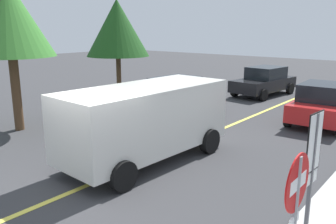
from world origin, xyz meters
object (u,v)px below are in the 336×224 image
(speed_limit_sign, at_px, (313,158))
(stop_sign, at_px, (295,210))
(car_silver_crossing, at_px, (173,94))
(white_van, at_px, (146,118))
(car_red_far_lane, at_px, (324,103))
(tree_left_verge, at_px, (117,28))
(tree_centre_verge, at_px, (9,18))
(car_black_approaching, at_px, (264,81))

(speed_limit_sign, bearing_deg, stop_sign, -169.57)
(car_silver_crossing, bearing_deg, white_van, -148.27)
(white_van, bearing_deg, car_red_far_lane, -19.85)
(stop_sign, height_order, car_red_far_lane, stop_sign)
(car_red_far_lane, height_order, tree_left_verge, tree_left_verge)
(car_silver_crossing, bearing_deg, stop_sign, -134.20)
(stop_sign, bearing_deg, speed_limit_sign, 10.43)
(stop_sign, bearing_deg, tree_centre_verge, 78.26)
(white_van, bearing_deg, tree_left_verge, 52.46)
(car_silver_crossing, bearing_deg, car_red_far_lane, -70.02)
(speed_limit_sign, height_order, tree_centre_verge, tree_centre_verge)
(speed_limit_sign, xyz_separation_m, car_red_far_lane, (9.13, 2.36, -0.94))
(tree_centre_verge, bearing_deg, tree_left_verge, 6.39)
(car_silver_crossing, bearing_deg, speed_limit_sign, -129.47)
(stop_sign, distance_m, speed_limit_sign, 1.56)
(car_black_approaching, distance_m, car_silver_crossing, 6.66)
(tree_left_verge, bearing_deg, tree_centre_verge, -173.61)
(speed_limit_sign, relative_size, white_van, 0.48)
(speed_limit_sign, height_order, car_silver_crossing, speed_limit_sign)
(car_red_far_lane, relative_size, tree_centre_verge, 0.78)
(car_black_approaching, bearing_deg, stop_sign, -154.43)
(tree_left_verge, bearing_deg, car_silver_crossing, -84.64)
(white_van, distance_m, tree_left_verge, 8.68)
(speed_limit_sign, relative_size, car_black_approaching, 0.56)
(white_van, relative_size, car_red_far_lane, 1.22)
(white_van, relative_size, car_silver_crossing, 1.13)
(car_red_far_lane, relative_size, car_silver_crossing, 0.93)
(car_silver_crossing, xyz_separation_m, tree_centre_verge, (-6.10, 2.62, 3.34))
(stop_sign, relative_size, car_silver_crossing, 0.50)
(car_red_far_lane, bearing_deg, car_black_approaching, 46.48)
(tree_centre_verge, bearing_deg, white_van, -82.96)
(car_black_approaching, xyz_separation_m, car_silver_crossing, (-6.48, 1.55, -0.02))
(car_silver_crossing, bearing_deg, car_black_approaching, -13.46)
(car_black_approaching, bearing_deg, car_red_far_lane, -133.52)
(tree_centre_verge, bearing_deg, speed_limit_sign, -94.27)
(speed_limit_sign, bearing_deg, car_black_approaching, 27.11)
(stop_sign, xyz_separation_m, car_red_far_lane, (10.65, 2.64, -0.77))
(stop_sign, xyz_separation_m, tree_centre_verge, (2.35, 11.31, 2.54))
(white_van, bearing_deg, car_black_approaching, 8.50)
(tree_left_verge, height_order, tree_centre_verge, tree_centre_verge)
(white_van, bearing_deg, car_silver_crossing, 31.73)
(car_red_far_lane, distance_m, tree_centre_verge, 12.45)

